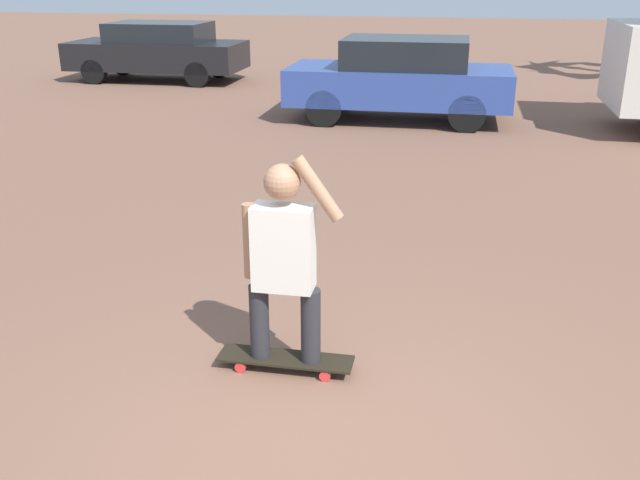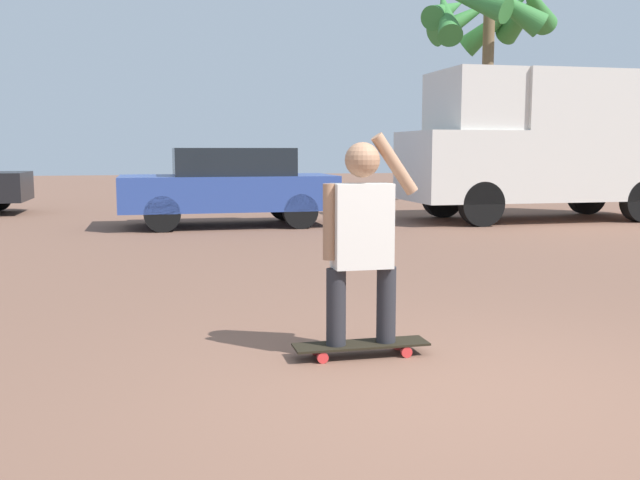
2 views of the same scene
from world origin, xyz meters
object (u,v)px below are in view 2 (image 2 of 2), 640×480
at_px(person_skateboarder, 362,231).
at_px(palm_tree_near_van, 486,14).
at_px(skateboard, 361,345).
at_px(camper_van, 547,140).
at_px(parked_car_blue, 229,185).

height_order(person_skateboarder, palm_tree_near_van, palm_tree_near_van).
height_order(skateboard, camper_van, camper_van).
distance_m(skateboard, person_skateboarder, 0.83).
xyz_separation_m(skateboard, person_skateboarder, (-0.00, 0.00, 0.83)).
height_order(camper_van, palm_tree_near_van, palm_tree_near_van).
xyz_separation_m(camper_van, palm_tree_near_van, (1.13, 5.38, 3.59)).
bearing_deg(parked_car_blue, camper_van, -2.18).
height_order(parked_car_blue, palm_tree_near_van, palm_tree_near_van).
xyz_separation_m(skateboard, palm_tree_near_van, (7.84, 14.28, 5.19)).
bearing_deg(palm_tree_near_van, person_skateboarder, -118.79).
height_order(camper_van, parked_car_blue, camper_van).
bearing_deg(person_skateboarder, palm_tree_near_van, 61.21).
height_order(skateboard, palm_tree_near_van, palm_tree_near_van).
relative_size(skateboard, parked_car_blue, 0.24).
xyz_separation_m(parked_car_blue, palm_tree_near_van, (7.82, 5.13, 4.47)).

